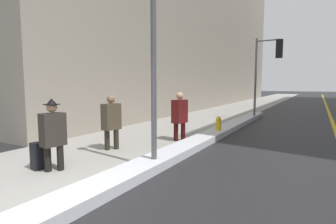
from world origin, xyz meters
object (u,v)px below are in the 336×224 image
pedestrian_nearside (111,120)px  rolling_suitcase (41,156)px  pedestrian_in_fedora (53,132)px  pedestrian_in_glasses (180,114)px  traffic_light_near (269,61)px  fire_hydrant (218,126)px  lamp_post (153,33)px

pedestrian_nearside → rolling_suitcase: bearing=4.1°
pedestrian_nearside → rolling_suitcase: size_ratio=1.63×
pedestrian_in_fedora → pedestrian_in_glasses: size_ratio=0.97×
pedestrian_in_glasses → rolling_suitcase: (-1.29, -4.07, -0.58)m
traffic_light_near → fire_hydrant: 5.94m
pedestrian_nearside → rolling_suitcase: 2.15m
pedestrian_in_glasses → traffic_light_near: bearing=174.9°
lamp_post → pedestrian_in_fedora: size_ratio=3.13×
fire_hydrant → lamp_post: bearing=-90.4°
pedestrian_in_fedora → pedestrian_nearside: size_ratio=1.00×
traffic_light_near → pedestrian_in_glasses: (-1.65, -6.66, -2.15)m
rolling_suitcase → fire_hydrant: rolling_suitcase is taller
pedestrian_nearside → pedestrian_in_fedora: bearing=14.7°
lamp_post → pedestrian_in_glasses: lamp_post is taller
pedestrian_nearside → fire_hydrant: (1.94, 3.43, -0.51)m
pedestrian_in_fedora → pedestrian_nearside: bearing=-165.3°
fire_hydrant → pedestrian_nearside: bearing=-119.5°
lamp_post → pedestrian_nearside: size_ratio=3.14×
traffic_light_near → pedestrian_in_glasses: size_ratio=2.63×
pedestrian_in_glasses → fire_hydrant: 1.74m
pedestrian_in_fedora → rolling_suitcase: (-0.38, -0.05, -0.55)m
lamp_post → pedestrian_nearside: 2.91m
lamp_post → pedestrian_nearside: lamp_post is taller
pedestrian_in_fedora → rolling_suitcase: bearing=-73.2°
lamp_post → fire_hydrant: size_ratio=6.95×
pedestrian_nearside → fire_hydrant: pedestrian_nearside is taller
traffic_light_near → fire_hydrant: size_ratio=6.00×
pedestrian_in_fedora → fire_hydrant: pedestrian_in_fedora is taller
lamp_post → pedestrian_in_glasses: size_ratio=3.05×
traffic_light_near → rolling_suitcase: 11.45m
lamp_post → traffic_light_near: bearing=84.8°
fire_hydrant → traffic_light_near: bearing=81.1°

